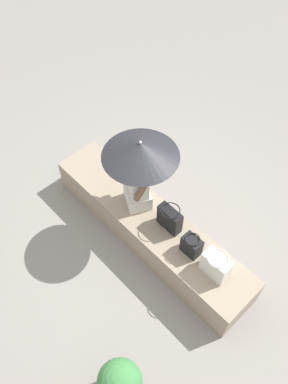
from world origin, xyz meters
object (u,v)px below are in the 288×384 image
tote_bag_canvas (216,265)px  shoulder_bag_spare (191,245)px  person_seated (137,182)px  parasol (141,150)px  handbag_black (170,219)px

tote_bag_canvas → shoulder_bag_spare: 0.35m
person_seated → tote_bag_canvas: bearing=178.4°
shoulder_bag_spare → tote_bag_canvas: bearing=-179.7°
tote_bag_canvas → shoulder_bag_spare: size_ratio=1.17×
person_seated → parasol: (-0.06, 0.00, 0.59)m
person_seated → handbag_black: 0.56m
person_seated → parasol: bearing=176.5°
person_seated → tote_bag_canvas: 1.29m
handbag_black → tote_bag_canvas: 0.75m
person_seated → handbag_black: bearing=-177.3°
parasol → handbag_black: (-0.45, -0.03, -0.81)m
handbag_black → tote_bag_canvas: handbag_black is taller
handbag_black → tote_bag_canvas: (-0.75, 0.06, -0.01)m
person_seated → shoulder_bag_spare: (-0.92, 0.04, -0.26)m
parasol → handbag_black: bearing=-176.4°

